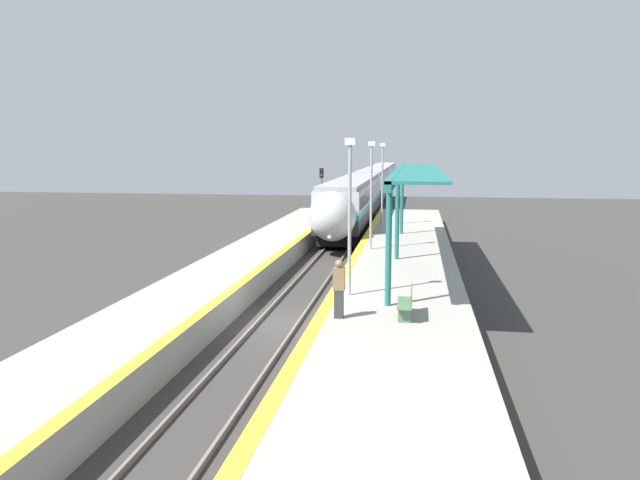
{
  "coord_description": "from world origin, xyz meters",
  "views": [
    {
      "loc": [
        4.73,
        -21.1,
        6.16
      ],
      "look_at": [
        0.59,
        5.59,
        2.18
      ],
      "focal_mm": 35.0,
      "sensor_mm": 36.0,
      "label": 1
    }
  ],
  "objects_px": {
    "train": "(372,185)",
    "platform_bench": "(408,302)",
    "person_waiting": "(339,288)",
    "railway_signal": "(322,194)",
    "lamppost_far": "(382,179)",
    "lamppost_near": "(350,207)",
    "lamppost_mid": "(371,188)"
  },
  "relations": [
    {
      "from": "train",
      "to": "lamppost_far",
      "type": "distance_m",
      "value": 25.49
    },
    {
      "from": "train",
      "to": "person_waiting",
      "type": "distance_m",
      "value": 48.92
    },
    {
      "from": "train",
      "to": "railway_signal",
      "type": "height_order",
      "value": "railway_signal"
    },
    {
      "from": "person_waiting",
      "to": "lamppost_mid",
      "type": "xyz_separation_m",
      "value": [
        -0.01,
        13.32,
        2.18
      ]
    },
    {
      "from": "lamppost_near",
      "to": "railway_signal",
      "type": "bearing_deg",
      "value": 101.02
    },
    {
      "from": "platform_bench",
      "to": "person_waiting",
      "type": "xyz_separation_m",
      "value": [
        -2.07,
        -0.41,
        0.47
      ]
    },
    {
      "from": "railway_signal",
      "to": "lamppost_far",
      "type": "bearing_deg",
      "value": -32.74
    },
    {
      "from": "platform_bench",
      "to": "railway_signal",
      "type": "relative_size",
      "value": 0.35
    },
    {
      "from": "train",
      "to": "lamppost_near",
      "type": "height_order",
      "value": "lamppost_near"
    },
    {
      "from": "lamppost_far",
      "to": "railway_signal",
      "type": "bearing_deg",
      "value": 147.26
    },
    {
      "from": "railway_signal",
      "to": "lamppost_mid",
      "type": "height_order",
      "value": "lamppost_mid"
    },
    {
      "from": "lamppost_far",
      "to": "platform_bench",
      "type": "bearing_deg",
      "value": -84.86
    },
    {
      "from": "platform_bench",
      "to": "train",
      "type": "bearing_deg",
      "value": 95.35
    },
    {
      "from": "railway_signal",
      "to": "lamppost_mid",
      "type": "bearing_deg",
      "value": -70.91
    },
    {
      "from": "railway_signal",
      "to": "lamppost_mid",
      "type": "xyz_separation_m",
      "value": [
        4.56,
        -13.17,
        1.29
      ]
    },
    {
      "from": "lamppost_near",
      "to": "lamppost_mid",
      "type": "height_order",
      "value": "same"
    },
    {
      "from": "person_waiting",
      "to": "platform_bench",
      "type": "bearing_deg",
      "value": 11.28
    },
    {
      "from": "train",
      "to": "platform_bench",
      "type": "bearing_deg",
      "value": -84.65
    },
    {
      "from": "train",
      "to": "railway_signal",
      "type": "xyz_separation_m",
      "value": [
        -2.11,
        -22.36,
        0.64
      ]
    },
    {
      "from": "railway_signal",
      "to": "lamppost_far",
      "type": "relative_size",
      "value": 0.87
    },
    {
      "from": "railway_signal",
      "to": "lamppost_near",
      "type": "relative_size",
      "value": 0.87
    },
    {
      "from": "train",
      "to": "lamppost_near",
      "type": "relative_size",
      "value": 12.24
    },
    {
      "from": "platform_bench",
      "to": "lamppost_near",
      "type": "bearing_deg",
      "value": 128.0
    },
    {
      "from": "railway_signal",
      "to": "train",
      "type": "bearing_deg",
      "value": 84.62
    },
    {
      "from": "person_waiting",
      "to": "lamppost_near",
      "type": "relative_size",
      "value": 0.33
    },
    {
      "from": "lamppost_mid",
      "to": "person_waiting",
      "type": "bearing_deg",
      "value": -89.94
    },
    {
      "from": "train",
      "to": "platform_bench",
      "type": "xyz_separation_m",
      "value": [
        4.53,
        -48.44,
        -0.73
      ]
    },
    {
      "from": "person_waiting",
      "to": "lamppost_mid",
      "type": "height_order",
      "value": "lamppost_mid"
    },
    {
      "from": "person_waiting",
      "to": "lamppost_near",
      "type": "distance_m",
      "value": 3.77
    },
    {
      "from": "lamppost_near",
      "to": "lamppost_far",
      "type": "relative_size",
      "value": 1.0
    },
    {
      "from": "train",
      "to": "lamppost_far",
      "type": "bearing_deg",
      "value": -84.47
    },
    {
      "from": "train",
      "to": "lamppost_far",
      "type": "relative_size",
      "value": 12.24
    }
  ]
}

